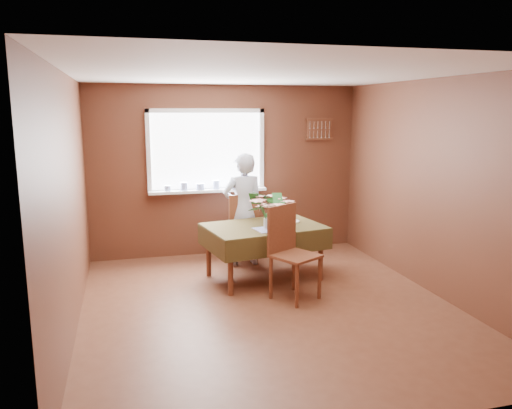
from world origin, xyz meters
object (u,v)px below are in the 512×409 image
object	(u,v)px
chair_near	(290,249)
flower_bouquet	(268,205)
seated_woman	(243,210)
chair_far	(242,226)
dining_table	(264,232)

from	to	relation	value
chair_near	flower_bouquet	bearing A→B (deg)	71.44
flower_bouquet	seated_woman	bearing A→B (deg)	98.22
chair_far	dining_table	bearing A→B (deg)	98.04
chair_far	flower_bouquet	xyz separation A→B (m)	(0.11, -0.88, 0.45)
dining_table	flower_bouquet	xyz separation A→B (m)	(0.00, -0.16, 0.37)
dining_table	chair_near	distance (m)	0.70
dining_table	chair_far	bearing A→B (deg)	88.81
dining_table	seated_woman	xyz separation A→B (m)	(-0.11, 0.65, 0.17)
chair_near	chair_far	bearing A→B (deg)	69.12
chair_near	seated_woman	size ratio (longest dim) A/B	0.68
dining_table	chair_near	size ratio (longest dim) A/B	1.48
seated_woman	flower_bouquet	size ratio (longest dim) A/B	3.04
seated_woman	flower_bouquet	world-z (taller)	seated_woman
chair_far	seated_woman	bearing A→B (deg)	86.84
chair_near	seated_woman	bearing A→B (deg)	69.71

